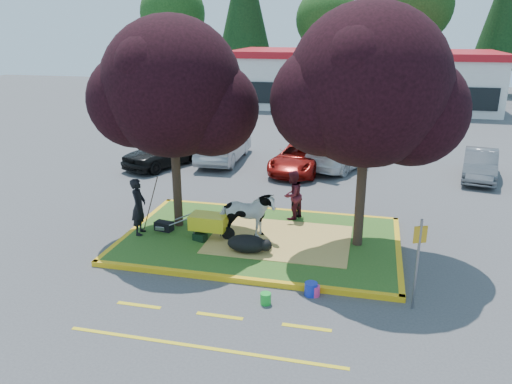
% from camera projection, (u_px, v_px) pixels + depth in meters
% --- Properties ---
extents(ground, '(90.00, 90.00, 0.00)m').
position_uv_depth(ground, '(260.00, 242.00, 15.26)').
color(ground, '#424244').
rests_on(ground, ground).
extents(median_island, '(8.00, 5.00, 0.15)m').
position_uv_depth(median_island, '(260.00, 240.00, 15.23)').
color(median_island, '#2D5B1C').
rests_on(median_island, ground).
extents(curb_near, '(8.30, 0.16, 0.15)m').
position_uv_depth(curb_near, '(238.00, 280.00, 12.85)').
color(curb_near, yellow).
rests_on(curb_near, ground).
extents(curb_far, '(8.30, 0.16, 0.15)m').
position_uv_depth(curb_far, '(276.00, 211.00, 17.62)').
color(curb_far, yellow).
rests_on(curb_far, ground).
extents(curb_left, '(0.16, 5.30, 0.15)m').
position_uv_depth(curb_left, '(137.00, 228.00, 16.12)').
color(curb_left, yellow).
rests_on(curb_left, ground).
extents(curb_right, '(0.16, 5.30, 0.15)m').
position_uv_depth(curb_right, '(398.00, 253.00, 14.35)').
color(curb_right, yellow).
rests_on(curb_right, ground).
extents(straw_bedding, '(4.20, 3.00, 0.01)m').
position_uv_depth(straw_bedding, '(280.00, 239.00, 15.08)').
color(straw_bedding, '#E9BF60').
rests_on(straw_bedding, median_island).
extents(tree_purple_left, '(5.06, 4.20, 6.51)m').
position_uv_depth(tree_purple_left, '(172.00, 94.00, 14.83)').
color(tree_purple_left, black).
rests_on(tree_purple_left, median_island).
extents(tree_purple_right, '(5.30, 4.40, 6.82)m').
position_uv_depth(tree_purple_right, '(369.00, 94.00, 13.34)').
color(tree_purple_right, black).
rests_on(tree_purple_right, median_island).
extents(fire_lane_stripe_a, '(1.10, 0.12, 0.01)m').
position_uv_depth(fire_lane_stripe_a, '(139.00, 305.00, 11.82)').
color(fire_lane_stripe_a, yellow).
rests_on(fire_lane_stripe_a, ground).
extents(fire_lane_stripe_b, '(1.10, 0.12, 0.01)m').
position_uv_depth(fire_lane_stripe_b, '(220.00, 316.00, 11.38)').
color(fire_lane_stripe_b, yellow).
rests_on(fire_lane_stripe_b, ground).
extents(fire_lane_stripe_c, '(1.10, 0.12, 0.01)m').
position_uv_depth(fire_lane_stripe_c, '(307.00, 327.00, 10.95)').
color(fire_lane_stripe_c, yellow).
rests_on(fire_lane_stripe_c, ground).
extents(fire_lane_long, '(6.00, 0.10, 0.01)m').
position_uv_depth(fire_lane_long, '(202.00, 347.00, 10.28)').
color(fire_lane_long, yellow).
rests_on(fire_lane_long, ground).
extents(retail_building, '(20.40, 8.40, 4.40)m').
position_uv_depth(retail_building, '(362.00, 78.00, 39.93)').
color(retail_building, silver).
rests_on(retail_building, ground).
extents(treeline, '(46.58, 7.80, 14.63)m').
position_uv_depth(treeline, '(361.00, 9.00, 47.23)').
color(treeline, black).
rests_on(treeline, ground).
extents(cow, '(1.88, 1.27, 1.46)m').
position_uv_depth(cow, '(246.00, 216.00, 14.94)').
color(cow, silver).
rests_on(cow, median_island).
extents(calf, '(1.27, 0.90, 0.50)m').
position_uv_depth(calf, '(247.00, 244.00, 14.18)').
color(calf, black).
rests_on(calf, median_island).
extents(handler, '(0.53, 0.71, 1.78)m').
position_uv_depth(handler, '(139.00, 207.00, 15.24)').
color(handler, black).
rests_on(handler, median_island).
extents(visitor_a, '(0.90, 0.99, 1.65)m').
position_uv_depth(visitor_a, '(292.00, 195.00, 16.48)').
color(visitor_a, '#4B1523').
rests_on(visitor_a, median_island).
extents(visitor_b, '(0.48, 0.70, 1.11)m').
position_uv_depth(visitor_b, '(297.00, 202.00, 16.60)').
color(visitor_b, black).
rests_on(visitor_b, median_island).
extents(wheelbarrow, '(1.99, 0.68, 0.75)m').
position_uv_depth(wheelbarrow, '(209.00, 222.00, 15.03)').
color(wheelbarrow, black).
rests_on(wheelbarrow, median_island).
extents(gear_bag_dark, '(0.61, 0.40, 0.29)m').
position_uv_depth(gear_bag_dark, '(164.00, 226.00, 15.71)').
color(gear_bag_dark, black).
rests_on(gear_bag_dark, median_island).
extents(gear_bag_green, '(0.46, 0.36, 0.21)m').
position_uv_depth(gear_bag_green, '(200.00, 237.00, 14.98)').
color(gear_bag_green, black).
rests_on(gear_bag_green, median_island).
extents(sign_post, '(0.30, 0.15, 2.24)m').
position_uv_depth(sign_post, '(418.00, 256.00, 11.26)').
color(sign_post, slate).
rests_on(sign_post, ground).
extents(bucket_green, '(0.30, 0.30, 0.28)m').
position_uv_depth(bucket_green, '(266.00, 299.00, 11.84)').
color(bucket_green, green).
rests_on(bucket_green, ground).
extents(bucket_pink, '(0.33, 0.33, 0.27)m').
position_uv_depth(bucket_pink, '(315.00, 291.00, 12.20)').
color(bucket_pink, '#FA3782').
rests_on(bucket_pink, ground).
extents(bucket_blue, '(0.39, 0.39, 0.34)m').
position_uv_depth(bucket_blue, '(311.00, 289.00, 12.21)').
color(bucket_blue, '#172DB9').
rests_on(bucket_blue, ground).
extents(car_black, '(3.32, 4.74, 1.50)m').
position_uv_depth(car_black, '(165.00, 150.00, 23.35)').
color(car_black, black).
rests_on(car_black, ground).
extents(car_silver, '(1.80, 4.82, 1.57)m').
position_uv_depth(car_silver, '(224.00, 145.00, 24.14)').
color(car_silver, gray).
rests_on(car_silver, ground).
extents(car_red, '(2.54, 4.60, 1.22)m').
position_uv_depth(car_red, '(299.00, 158.00, 22.46)').
color(car_red, maroon).
rests_on(car_red, ground).
extents(car_white, '(3.65, 5.07, 1.36)m').
position_uv_depth(car_white, '(342.00, 153.00, 23.06)').
color(car_white, white).
rests_on(car_white, ground).
extents(car_grey, '(1.97, 3.97, 1.25)m').
position_uv_depth(car_grey, '(480.00, 165.00, 21.36)').
color(car_grey, '#595B60').
rests_on(car_grey, ground).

